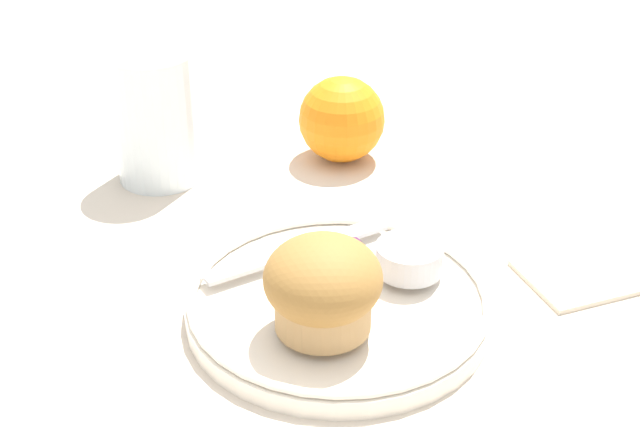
% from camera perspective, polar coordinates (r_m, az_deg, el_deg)
% --- Properties ---
extents(ground_plane, '(3.00, 3.00, 0.00)m').
position_cam_1_polar(ground_plane, '(0.64, 2.27, -6.26)').
color(ground_plane, beige).
extents(plate, '(0.22, 0.22, 0.02)m').
position_cam_1_polar(plate, '(0.63, 1.13, -5.69)').
color(plate, silver).
rests_on(plate, ground_plane).
extents(muffin, '(0.08, 0.08, 0.06)m').
position_cam_1_polar(muffin, '(0.58, 0.19, -4.69)').
color(muffin, tan).
rests_on(muffin, plate).
extents(cream_ramekin, '(0.05, 0.05, 0.02)m').
position_cam_1_polar(cream_ramekin, '(0.64, 5.74, -2.78)').
color(cream_ramekin, silver).
rests_on(cream_ramekin, plate).
extents(berry_pair, '(0.03, 0.02, 0.02)m').
position_cam_1_polar(berry_pair, '(0.66, 1.48, -2.31)').
color(berry_pair, '#4C194C').
rests_on(berry_pair, plate).
extents(butter_knife, '(0.15, 0.04, 0.00)m').
position_cam_1_polar(butter_knife, '(0.67, -1.42, -2.36)').
color(butter_knife, silver).
rests_on(butter_knife, plate).
extents(orange_fruit, '(0.08, 0.08, 0.08)m').
position_cam_1_polar(orange_fruit, '(0.83, 1.40, 6.05)').
color(orange_fruit, orange).
rests_on(orange_fruit, ground_plane).
extents(juice_glass, '(0.08, 0.08, 0.12)m').
position_cam_1_polar(juice_glass, '(0.80, -10.45, 6.09)').
color(juice_glass, silver).
rests_on(juice_glass, ground_plane).
extents(folded_napkin, '(0.13, 0.07, 0.01)m').
position_cam_1_polar(folded_napkin, '(0.71, 17.78, -3.32)').
color(folded_napkin, beige).
rests_on(folded_napkin, ground_plane).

